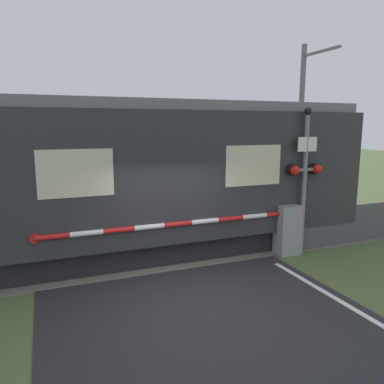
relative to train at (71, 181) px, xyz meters
The scene contains 7 objects.
ground_plane 4.13m from the train, 58.50° to the right, with size 80.00×80.00×0.00m, color #4C6033.
track_bed 2.72m from the train, ahead, with size 36.00×3.20×0.13m.
train is the anchor object (origin of this frame).
crossing_barrier 5.03m from the train, 18.34° to the right, with size 6.41×0.44×1.29m.
signal_post 5.76m from the train, 16.53° to the right, with size 0.99×0.26×3.73m.
catenary_pole 8.85m from the train, 15.61° to the left, with size 0.20×1.90×6.18m.
roadside_fence 7.72m from the train, 11.12° to the right, with size 3.67×0.06×1.10m.
Camera 1 is at (-2.49, -6.19, 3.29)m, focal length 35.00 mm.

